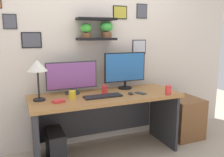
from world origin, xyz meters
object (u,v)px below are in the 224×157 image
(monitor_right, at_px, (125,69))
(desk, at_px, (104,110))
(scissors_tray, at_px, (59,101))
(computer_mouse, at_px, (131,93))
(monitor_left, at_px, (72,77))
(desk_lamp, at_px, (37,68))
(computer_tower_left, at_px, (56,148))
(water_cup, at_px, (168,90))
(keyboard, at_px, (103,96))
(coffee_mug, at_px, (72,95))
(pen_cup, at_px, (105,89))
(drawer_cabinet, at_px, (183,117))
(cell_phone, at_px, (141,93))

(monitor_right, bearing_deg, desk, -155.61)
(scissors_tray, bearing_deg, computer_mouse, 0.72)
(monitor_left, bearing_deg, desk_lamp, -157.22)
(computer_tower_left, bearing_deg, water_cup, -10.54)
(monitor_left, xyz_separation_m, keyboard, (0.29, -0.30, -0.19))
(keyboard, distance_m, desk_lamp, 0.79)
(keyboard, relative_size, water_cup, 4.00)
(coffee_mug, height_order, computer_tower_left, coffee_mug)
(pen_cup, bearing_deg, scissors_tray, -162.82)
(desk, xyz_separation_m, coffee_mug, (-0.41, -0.07, 0.25))
(scissors_tray, height_order, computer_tower_left, scissors_tray)
(keyboard, bearing_deg, computer_tower_left, 173.89)
(keyboard, height_order, drawer_cabinet, keyboard)
(cell_phone, xyz_separation_m, pen_cup, (-0.40, 0.18, 0.05))
(coffee_mug, bearing_deg, keyboard, -12.66)
(pen_cup, bearing_deg, monitor_right, 23.24)
(coffee_mug, bearing_deg, monitor_right, 16.69)
(keyboard, bearing_deg, monitor_left, 133.10)
(keyboard, xyz_separation_m, drawer_cabinet, (1.28, 0.14, -0.48))
(pen_cup, xyz_separation_m, computer_tower_left, (-0.63, -0.10, -0.60))
(desk, xyz_separation_m, drawer_cabinet, (1.21, 0.00, -0.26))
(desk_lamp, bearing_deg, pen_cup, 1.77)
(computer_mouse, xyz_separation_m, water_cup, (0.41, -0.17, 0.04))
(water_cup, bearing_deg, coffee_mug, 166.64)
(monitor_right, distance_m, cell_phone, 0.42)
(computer_mouse, xyz_separation_m, cell_phone, (0.13, -0.01, -0.01))
(desk_lamp, distance_m, drawer_cabinet, 2.13)
(desk_lamp, xyz_separation_m, pen_cup, (0.77, 0.02, -0.31))
(desk, relative_size, computer_mouse, 19.75)
(keyboard, distance_m, scissors_tray, 0.51)
(scissors_tray, xyz_separation_m, computer_tower_left, (-0.04, 0.08, -0.56))
(desk, xyz_separation_m, scissors_tray, (-0.58, -0.17, 0.22))
(computer_mouse, relative_size, drawer_cabinet, 0.16)
(desk, height_order, desk_lamp, desk_lamp)
(monitor_left, bearing_deg, drawer_cabinet, -5.85)
(water_cup, bearing_deg, monitor_left, 154.94)
(monitor_right, distance_m, drawer_cabinet, 1.13)
(monitor_right, height_order, pen_cup, monitor_right)
(computer_mouse, relative_size, desk_lamp, 0.20)
(computer_mouse, relative_size, coffee_mug, 1.00)
(desk_lamp, bearing_deg, computer_mouse, -8.05)
(keyboard, distance_m, cell_phone, 0.48)
(keyboard, relative_size, pen_cup, 4.40)
(coffee_mug, bearing_deg, water_cup, -13.36)
(scissors_tray, bearing_deg, desk_lamp, 139.10)
(keyboard, distance_m, drawer_cabinet, 1.37)
(monitor_right, relative_size, computer_mouse, 6.34)
(monitor_right, distance_m, keyboard, 0.58)
(monitor_left, height_order, pen_cup, monitor_left)
(computer_tower_left, bearing_deg, monitor_left, 42.64)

